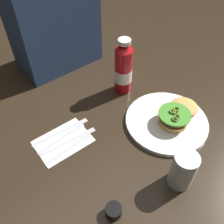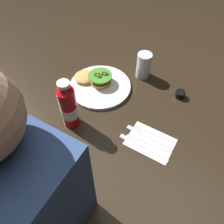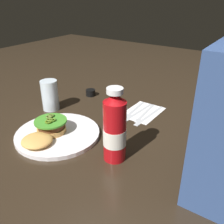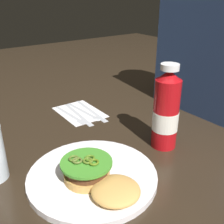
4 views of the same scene
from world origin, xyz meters
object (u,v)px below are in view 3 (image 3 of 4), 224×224
object	(u,v)px
butter_knife	(137,113)
steak_knife	(148,116)
condiment_cup	(91,93)
spoon_utensil	(143,115)
fork_utensil	(133,110)
water_glass	(50,95)
dinner_plate	(58,134)
burger_sandwich	(46,131)
ketchup_bottle	(115,129)
napkin	(143,112)

from	to	relation	value
butter_knife	steak_knife	bearing A→B (deg)	88.47
condiment_cup	spoon_utensil	bearing A→B (deg)	81.46
fork_utensil	butter_knife	world-z (taller)	same
water_glass	condiment_cup	xyz separation A→B (m)	(-0.21, 0.05, -0.05)
dinner_plate	burger_sandwich	xyz separation A→B (m)	(0.04, -0.01, 0.03)
water_glass	condiment_cup	size ratio (longest dim) A/B	2.80
dinner_plate	ketchup_bottle	xyz separation A→B (m)	(-0.01, 0.24, 0.10)
burger_sandwich	butter_knife	size ratio (longest dim) A/B	0.91
napkin	steak_knife	size ratio (longest dim) A/B	0.85
napkin	butter_knife	bearing A→B (deg)	-30.56
steak_knife	dinner_plate	bearing A→B (deg)	-32.80
ketchup_bottle	water_glass	bearing A→B (deg)	-107.71
dinner_plate	ketchup_bottle	distance (m)	0.26
dinner_plate	spoon_utensil	distance (m)	0.36
condiment_cup	water_glass	bearing A→B (deg)	-12.50
condiment_cup	steak_knife	size ratio (longest dim) A/B	0.22
ketchup_bottle	napkin	distance (m)	0.35
burger_sandwich	condiment_cup	bearing A→B (deg)	-162.76
ketchup_bottle	water_glass	size ratio (longest dim) A/B	1.80
napkin	fork_utensil	bearing A→B (deg)	-64.94
butter_knife	condiment_cup	bearing A→B (deg)	-98.75
condiment_cup	butter_knife	size ratio (longest dim) A/B	0.22
dinner_plate	condiment_cup	world-z (taller)	condiment_cup
burger_sandwich	napkin	world-z (taller)	burger_sandwich
dinner_plate	butter_knife	distance (m)	0.34
water_glass	condiment_cup	distance (m)	0.22
dinner_plate	spoon_utensil	world-z (taller)	dinner_plate
dinner_plate	water_glass	world-z (taller)	water_glass
condiment_cup	steak_knife	bearing A→B (deg)	82.37
butter_knife	steak_knife	world-z (taller)	same
burger_sandwich	spoon_utensil	bearing A→B (deg)	151.16
burger_sandwich	fork_utensil	size ratio (longest dim) A/B	1.04
burger_sandwich	butter_knife	distance (m)	0.39
water_glass	steak_knife	size ratio (longest dim) A/B	0.60
water_glass	butter_knife	xyz separation A→B (m)	(-0.17, 0.33, -0.06)
fork_utensil	steak_knife	world-z (taller)	same
spoon_utensil	fork_utensil	bearing A→B (deg)	-102.36
dinner_plate	butter_knife	bearing A→B (deg)	154.70
dinner_plate	fork_utensil	bearing A→B (deg)	158.71
dinner_plate	condiment_cup	size ratio (longest dim) A/B	6.46
burger_sandwich	condiment_cup	distance (m)	0.41
butter_knife	dinner_plate	bearing A→B (deg)	-25.30
water_glass	fork_utensil	xyz separation A→B (m)	(-0.18, 0.31, -0.06)
condiment_cup	spoon_utensil	world-z (taller)	condiment_cup
water_glass	steak_knife	world-z (taller)	water_glass
fork_utensil	steak_knife	size ratio (longest dim) A/B	0.85
napkin	steak_knife	xyz separation A→B (m)	(0.03, 0.04, 0.00)
dinner_plate	steak_knife	bearing A→B (deg)	147.20
water_glass	napkin	size ratio (longest dim) A/B	0.71
ketchup_bottle	dinner_plate	bearing A→B (deg)	-88.34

